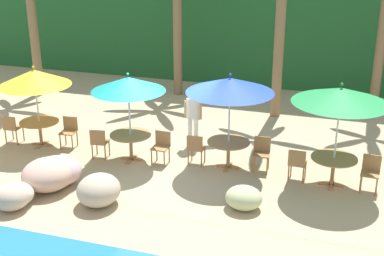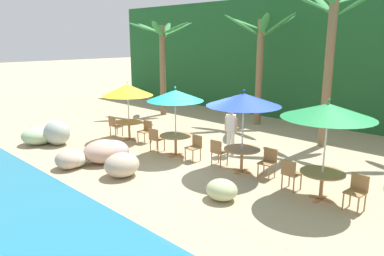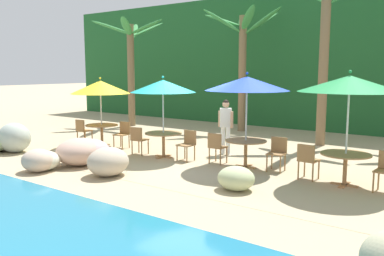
% 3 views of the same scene
% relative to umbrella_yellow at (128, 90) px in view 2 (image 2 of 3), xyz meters
% --- Properties ---
extents(ground_plane, '(120.00, 120.00, 0.00)m').
position_rel_umbrella_yellow_xyz_m(ground_plane, '(3.88, -0.09, -2.02)').
color(ground_plane, tan).
extents(terrace_deck, '(18.00, 5.20, 0.01)m').
position_rel_umbrella_yellow_xyz_m(terrace_deck, '(3.88, -0.09, -2.01)').
color(terrace_deck, tan).
rests_on(terrace_deck, ground).
extents(foliage_backdrop, '(28.00, 2.40, 6.00)m').
position_rel_umbrella_yellow_xyz_m(foliage_backdrop, '(3.88, 8.91, 0.98)').
color(foliage_backdrop, '#1E5628').
rests_on(foliage_backdrop, ground).
extents(rock_seawall, '(15.09, 3.23, 0.94)m').
position_rel_umbrella_yellow_xyz_m(rock_seawall, '(2.18, -2.60, -1.67)').
color(rock_seawall, '#BCC287').
rests_on(rock_seawall, ground).
extents(umbrella_yellow, '(2.00, 2.00, 2.35)m').
position_rel_umbrella_yellow_xyz_m(umbrella_yellow, '(0.00, 0.00, 0.00)').
color(umbrella_yellow, silver).
rests_on(umbrella_yellow, ground).
extents(dining_table_yellow, '(1.10, 1.10, 0.74)m').
position_rel_umbrella_yellow_xyz_m(dining_table_yellow, '(0.00, -0.00, -1.40)').
color(dining_table_yellow, '#A37547').
rests_on(dining_table_yellow, ground).
extents(chair_yellow_seaward, '(0.47, 0.47, 0.87)m').
position_rel_umbrella_yellow_xyz_m(chair_yellow_seaward, '(0.83, 0.19, -1.50)').
color(chair_yellow_seaward, '#9E7042').
rests_on(chair_yellow_seaward, ground).
extents(chair_yellow_inland, '(0.44, 0.45, 0.87)m').
position_rel_umbrella_yellow_xyz_m(chair_yellow_inland, '(-0.84, -0.13, -1.50)').
color(chair_yellow_inland, '#9E7042').
rests_on(chair_yellow_inland, ground).
extents(umbrella_teal, '(1.93, 1.93, 2.42)m').
position_rel_umbrella_yellow_xyz_m(umbrella_teal, '(2.88, -0.15, 0.10)').
color(umbrella_teal, silver).
rests_on(umbrella_teal, ground).
extents(dining_table_teal, '(1.10, 1.10, 0.74)m').
position_rel_umbrella_yellow_xyz_m(dining_table_teal, '(2.88, -0.15, -1.40)').
color(dining_table_teal, '#A37547').
rests_on(dining_table_teal, ground).
extents(chair_teal_seaward, '(0.43, 0.44, 0.87)m').
position_rel_umbrella_yellow_xyz_m(chair_teal_seaward, '(3.73, -0.08, -1.50)').
color(chair_teal_seaward, '#9E7042').
rests_on(chair_teal_seaward, ground).
extents(chair_teal_inland, '(0.48, 0.48, 0.87)m').
position_rel_umbrella_yellow_xyz_m(chair_teal_inland, '(2.05, -0.35, -1.50)').
color(chair_teal_inland, '#9E7042').
rests_on(chair_teal_inland, ground).
extents(umbrella_blue, '(2.21, 2.21, 2.54)m').
position_rel_umbrella_yellow_xyz_m(umbrella_blue, '(5.48, 0.15, 0.22)').
color(umbrella_blue, silver).
rests_on(umbrella_blue, ground).
extents(dining_table_blue, '(1.10, 1.10, 0.74)m').
position_rel_umbrella_yellow_xyz_m(dining_table_blue, '(5.48, 0.15, -1.40)').
color(dining_table_blue, '#A37547').
rests_on(dining_table_blue, ground).
extents(chair_blue_seaward, '(0.45, 0.46, 0.87)m').
position_rel_umbrella_yellow_xyz_m(chair_blue_seaward, '(6.32, 0.31, -1.50)').
color(chair_blue_seaward, '#9E7042').
rests_on(chair_blue_seaward, ground).
extents(chair_blue_inland, '(0.43, 0.44, 0.87)m').
position_rel_umbrella_yellow_xyz_m(chair_blue_inland, '(4.64, 0.03, -1.50)').
color(chair_blue_inland, '#9E7042').
rests_on(chair_blue_inland, ground).
extents(umbrella_green, '(2.24, 2.24, 2.59)m').
position_rel_umbrella_yellow_xyz_m(umbrella_green, '(8.13, -0.08, 0.27)').
color(umbrella_green, silver).
rests_on(umbrella_green, ground).
extents(dining_table_green, '(1.10, 1.10, 0.74)m').
position_rel_umbrella_yellow_xyz_m(dining_table_green, '(8.13, -0.08, -1.40)').
color(dining_table_green, '#A37547').
rests_on(dining_table_green, ground).
extents(chair_green_seaward, '(0.45, 0.46, 0.87)m').
position_rel_umbrella_yellow_xyz_m(chair_green_seaward, '(8.98, -0.06, -1.50)').
color(chair_green_seaward, '#9E7042').
rests_on(chair_green_seaward, ground).
extents(chair_green_inland, '(0.44, 0.45, 0.87)m').
position_rel_umbrella_yellow_xyz_m(chair_green_inland, '(7.28, -0.13, -1.50)').
color(chair_green_inland, '#9E7042').
rests_on(chair_green_inland, ground).
extents(palm_tree_nearest, '(3.45, 3.15, 4.88)m').
position_rel_umbrella_yellow_xyz_m(palm_tree_nearest, '(-2.86, 4.38, 1.35)').
color(palm_tree_nearest, brown).
rests_on(palm_tree_nearest, ground).
extents(palm_tree_second, '(3.51, 3.06, 5.08)m').
position_rel_umbrella_yellow_xyz_m(palm_tree_second, '(2.13, 5.94, 1.47)').
color(palm_tree_second, brown).
rests_on(palm_tree_second, ground).
extents(palm_tree_third, '(3.56, 3.77, 5.79)m').
position_rel_umbrella_yellow_xyz_m(palm_tree_third, '(5.97, 4.61, 1.82)').
color(palm_tree_third, brown).
rests_on(palm_tree_third, ground).
extents(waiter_in_white, '(0.52, 0.37, 1.70)m').
position_rel_umbrella_yellow_xyz_m(waiter_in_white, '(4.18, 1.25, -1.03)').
color(waiter_in_white, white).
rests_on(waiter_in_white, ground).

